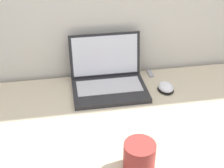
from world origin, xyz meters
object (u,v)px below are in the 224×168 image
(drink_cup, at_px, (139,156))
(usb_stick, at_px, (150,74))
(computer_mouse, at_px, (166,87))
(laptop, at_px, (108,78))

(drink_cup, height_order, usb_stick, drink_cup)
(drink_cup, bearing_deg, usb_stick, 70.85)
(drink_cup, distance_m, computer_mouse, 0.47)
(computer_mouse, bearing_deg, laptop, 164.31)
(laptop, height_order, computer_mouse, laptop)
(laptop, relative_size, usb_stick, 5.26)
(drink_cup, relative_size, usb_stick, 1.65)
(drink_cup, xyz_separation_m, usb_stick, (0.19, 0.56, -0.05))
(drink_cup, relative_size, computer_mouse, 1.16)
(computer_mouse, bearing_deg, usb_stick, 101.47)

